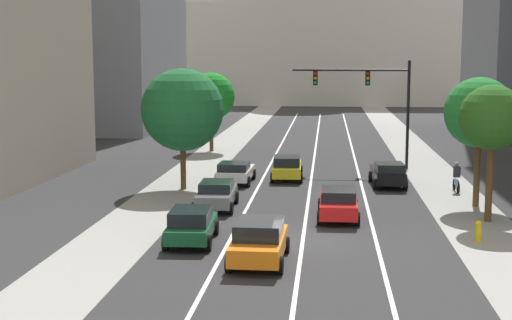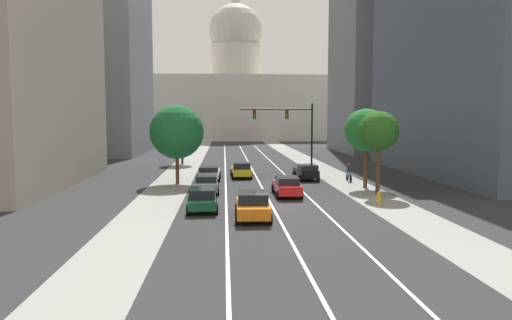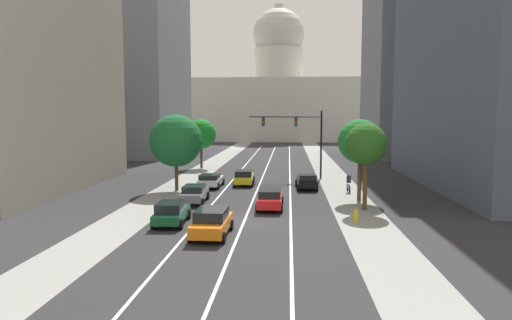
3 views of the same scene
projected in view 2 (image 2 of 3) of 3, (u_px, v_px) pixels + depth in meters
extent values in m
plane|color=#2B2B2D|center=(246.00, 157.00, 70.80)|extent=(400.00, 400.00, 0.00)
cube|color=gray|center=(190.00, 160.00, 65.31)|extent=(3.53, 130.00, 0.01)
cube|color=gray|center=(304.00, 160.00, 66.35)|extent=(3.53, 130.00, 0.01)
cube|color=white|center=(225.00, 168.00, 55.69)|extent=(0.16, 90.00, 0.01)
cube|color=white|center=(251.00, 168.00, 55.89)|extent=(0.16, 90.00, 0.01)
cube|color=white|center=(277.00, 167.00, 56.09)|extent=(0.16, 90.00, 0.01)
cube|color=gray|center=(94.00, 27.00, 76.38)|extent=(15.34, 22.27, 40.53)
cube|color=gray|center=(396.00, 12.00, 79.43)|extent=(18.73, 18.74, 46.68)
cube|color=beige|center=(236.00, 109.00, 126.17)|extent=(49.05, 23.20, 16.12)
cylinder|color=beige|center=(236.00, 62.00, 125.06)|extent=(13.26, 13.26, 8.40)
sphere|color=beige|center=(236.00, 31.00, 124.35)|extent=(13.73, 13.73, 13.73)
cylinder|color=beige|center=(236.00, 6.00, 123.79)|extent=(2.47, 2.47, 3.43)
cube|color=black|center=(306.00, 173.00, 45.45)|extent=(1.88, 4.34, 0.66)
cube|color=black|center=(308.00, 167.00, 44.53)|extent=(1.65, 2.04, 0.50)
cylinder|color=black|center=(294.00, 174.00, 46.83)|extent=(0.25, 0.65, 0.64)
cylinder|color=black|center=(311.00, 174.00, 47.01)|extent=(0.25, 0.65, 0.64)
cylinder|color=black|center=(300.00, 178.00, 43.95)|extent=(0.25, 0.65, 0.64)
cylinder|color=black|center=(318.00, 178.00, 44.14)|extent=(0.25, 0.65, 0.64)
cube|color=orange|center=(253.00, 208.00, 27.83)|extent=(1.93, 4.39, 0.66)
cube|color=black|center=(253.00, 197.00, 27.77)|extent=(1.74, 2.39, 0.60)
cylinder|color=black|center=(237.00, 209.00, 29.29)|extent=(0.23, 0.64, 0.64)
cylinder|color=black|center=(267.00, 208.00, 29.37)|extent=(0.23, 0.64, 0.64)
cylinder|color=black|center=(237.00, 219.00, 26.34)|extent=(0.23, 0.64, 0.64)
cylinder|color=black|center=(270.00, 219.00, 26.43)|extent=(0.23, 0.64, 0.64)
cube|color=slate|center=(206.00, 185.00, 37.28)|extent=(1.85, 4.28, 0.61)
cube|color=black|center=(206.00, 178.00, 37.21)|extent=(1.65, 2.20, 0.46)
cylinder|color=black|center=(196.00, 186.00, 38.65)|extent=(0.24, 0.65, 0.64)
cylinder|color=black|center=(217.00, 186.00, 38.82)|extent=(0.24, 0.65, 0.64)
cylinder|color=black|center=(195.00, 192.00, 35.80)|extent=(0.24, 0.65, 0.64)
cylinder|color=black|center=(218.00, 192.00, 35.96)|extent=(0.24, 0.65, 0.64)
cube|color=red|center=(287.00, 187.00, 36.01)|extent=(1.73, 4.71, 0.65)
cube|color=black|center=(287.00, 180.00, 35.69)|extent=(1.59, 2.37, 0.50)
cylinder|color=black|center=(273.00, 188.00, 37.58)|extent=(0.22, 0.64, 0.64)
cylinder|color=black|center=(295.00, 188.00, 37.69)|extent=(0.22, 0.64, 0.64)
cylinder|color=black|center=(278.00, 195.00, 34.39)|extent=(0.22, 0.64, 0.64)
cylinder|color=black|center=(301.00, 195.00, 34.51)|extent=(0.22, 0.64, 0.64)
cube|color=#14512D|center=(202.00, 201.00, 30.33)|extent=(1.87, 4.15, 0.56)
cube|color=black|center=(202.00, 193.00, 29.96)|extent=(1.66, 2.24, 0.58)
cylinder|color=black|center=(189.00, 202.00, 31.64)|extent=(0.25, 0.65, 0.64)
cylinder|color=black|center=(215.00, 201.00, 31.82)|extent=(0.25, 0.65, 0.64)
cylinder|color=black|center=(188.00, 210.00, 28.89)|extent=(0.25, 0.65, 0.64)
cylinder|color=black|center=(216.00, 209.00, 29.08)|extent=(0.25, 0.65, 0.64)
cube|color=silver|center=(209.00, 174.00, 45.03)|extent=(1.98, 4.20, 0.55)
cube|color=black|center=(209.00, 169.00, 44.34)|extent=(1.78, 2.00, 0.45)
cylinder|color=black|center=(200.00, 175.00, 46.42)|extent=(0.23, 0.64, 0.64)
cylinder|color=black|center=(220.00, 175.00, 46.51)|extent=(0.23, 0.64, 0.64)
cylinder|color=black|center=(198.00, 179.00, 43.60)|extent=(0.23, 0.64, 0.64)
cylinder|color=black|center=(219.00, 178.00, 43.69)|extent=(0.23, 0.64, 0.64)
cube|color=yellow|center=(241.00, 171.00, 47.00)|extent=(1.88, 4.56, 0.62)
cube|color=black|center=(241.00, 166.00, 46.34)|extent=(1.67, 2.24, 0.56)
cylinder|color=black|center=(231.00, 172.00, 48.46)|extent=(0.24, 0.65, 0.64)
cylinder|color=black|center=(248.00, 172.00, 48.63)|extent=(0.24, 0.65, 0.64)
cylinder|color=black|center=(233.00, 176.00, 45.42)|extent=(0.24, 0.65, 0.64)
cylinder|color=black|center=(251.00, 176.00, 45.60)|extent=(0.24, 0.65, 0.64)
cylinder|color=black|center=(312.00, 137.00, 52.12)|extent=(0.20, 0.20, 7.37)
cylinder|color=black|center=(276.00, 109.00, 51.58)|extent=(7.86, 0.14, 0.14)
cube|color=black|center=(287.00, 115.00, 51.71)|extent=(0.32, 0.28, 0.96)
sphere|color=red|center=(287.00, 112.00, 51.53)|extent=(0.20, 0.20, 0.20)
sphere|color=orange|center=(287.00, 115.00, 51.56)|extent=(0.20, 0.20, 0.20)
sphere|color=green|center=(287.00, 117.00, 51.59)|extent=(0.20, 0.20, 0.20)
cube|color=black|center=(254.00, 115.00, 51.47)|extent=(0.32, 0.28, 0.96)
sphere|color=red|center=(254.00, 112.00, 51.30)|extent=(0.20, 0.20, 0.20)
sphere|color=orange|center=(254.00, 115.00, 51.33)|extent=(0.20, 0.20, 0.20)
sphere|color=green|center=(254.00, 117.00, 51.35)|extent=(0.20, 0.20, 0.20)
cylinder|color=yellow|center=(379.00, 199.00, 32.36)|extent=(0.26, 0.26, 0.70)
sphere|color=yellow|center=(379.00, 193.00, 32.32)|extent=(0.26, 0.26, 0.26)
cylinder|color=yellow|center=(379.00, 199.00, 32.19)|extent=(0.10, 0.12, 0.10)
cylinder|color=black|center=(351.00, 179.00, 43.50)|extent=(0.08, 0.66, 0.66)
cylinder|color=black|center=(347.00, 177.00, 44.53)|extent=(0.08, 0.66, 0.66)
cube|color=#1959B2|center=(349.00, 175.00, 43.99)|extent=(0.11, 1.00, 0.36)
cube|color=#262833|center=(349.00, 169.00, 43.89)|extent=(0.37, 0.30, 0.64)
sphere|color=tan|center=(349.00, 164.00, 43.92)|extent=(0.22, 0.22, 0.22)
cylinder|color=#51381E|center=(177.00, 167.00, 42.31)|extent=(0.32, 0.32, 2.95)
sphere|color=#1C6331|center=(177.00, 132.00, 42.03)|extent=(4.75, 4.75, 4.75)
cylinder|color=#51381E|center=(365.00, 167.00, 39.92)|extent=(0.32, 0.32, 3.58)
sphere|color=#227930|center=(366.00, 130.00, 39.65)|extent=(3.57, 3.57, 3.57)
cylinder|color=#51381E|center=(182.00, 152.00, 59.65)|extent=(0.32, 0.32, 3.10)
sphere|color=#1A8824|center=(182.00, 129.00, 59.39)|extent=(3.84, 3.84, 3.84)
cylinder|color=#51381E|center=(378.00, 170.00, 36.24)|extent=(0.32, 0.32, 3.81)
sphere|color=#265C1C|center=(379.00, 131.00, 35.97)|extent=(3.01, 3.01, 3.01)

